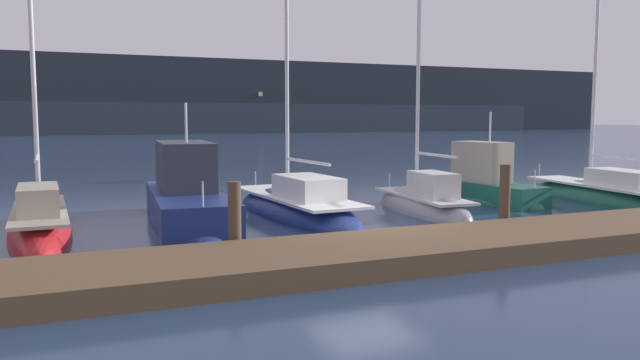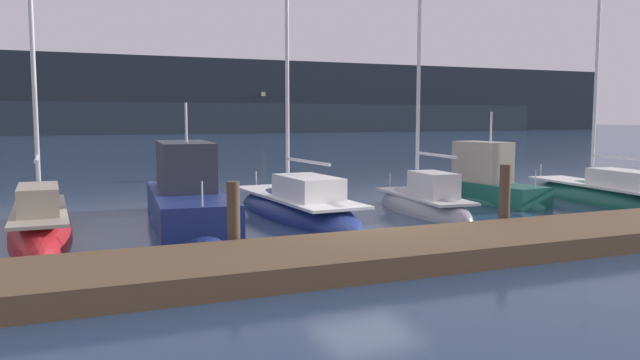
# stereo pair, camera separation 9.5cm
# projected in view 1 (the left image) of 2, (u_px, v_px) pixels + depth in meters

# --- Properties ---
(ground_plane) EXTENTS (400.00, 400.00, 0.00)m
(ground_plane) POSITION_uv_depth(u_px,v_px,m) (367.00, 239.00, 15.51)
(ground_plane) COLOR navy
(dock) EXTENTS (29.92, 2.80, 0.45)m
(dock) POSITION_uv_depth(u_px,v_px,m) (420.00, 249.00, 13.27)
(dock) COLOR brown
(dock) RESTS_ON ground
(mooring_pile_1) EXTENTS (0.28, 0.28, 1.66)m
(mooring_pile_1) POSITION_uv_depth(u_px,v_px,m) (235.00, 220.00, 13.31)
(mooring_pile_1) COLOR #4C3D2D
(mooring_pile_1) RESTS_ON ground
(mooring_pile_2) EXTENTS (0.28, 0.28, 1.81)m
(mooring_pile_2) POSITION_uv_depth(u_px,v_px,m) (505.00, 199.00, 16.12)
(mooring_pile_2) COLOR #4C3D2D
(mooring_pile_2) RESTS_ON ground
(sailboat_berth_2) EXTENTS (1.60, 6.82, 10.49)m
(sailboat_berth_2) POSITION_uv_depth(u_px,v_px,m) (40.00, 230.00, 15.94)
(sailboat_berth_2) COLOR red
(sailboat_berth_2) RESTS_ON ground
(motorboat_berth_3) EXTENTS (2.78, 7.58, 3.94)m
(motorboat_berth_3) POSITION_uv_depth(u_px,v_px,m) (188.00, 206.00, 17.98)
(motorboat_berth_3) COLOR navy
(motorboat_berth_3) RESTS_ON ground
(sailboat_berth_4) EXTENTS (2.60, 7.76, 11.48)m
(sailboat_berth_4) POSITION_uv_depth(u_px,v_px,m) (296.00, 211.00, 19.21)
(sailboat_berth_4) COLOR navy
(sailboat_berth_4) RESTS_ON ground
(sailboat_berth_5) EXTENTS (2.03, 5.64, 8.47)m
(sailboat_berth_5) POSITION_uv_depth(u_px,v_px,m) (423.00, 208.00, 19.83)
(sailboat_berth_5) COLOR gray
(sailboat_berth_5) RESTS_ON ground
(motorboat_berth_6) EXTENTS (2.10, 4.79, 3.74)m
(motorboat_berth_6) POSITION_uv_depth(u_px,v_px,m) (488.00, 191.00, 22.11)
(motorboat_berth_6) COLOR #195647
(motorboat_berth_6) RESTS_ON ground
(sailboat_berth_7) EXTENTS (2.80, 8.12, 10.20)m
(sailboat_berth_7) POSITION_uv_depth(u_px,v_px,m) (603.00, 199.00, 22.14)
(sailboat_berth_7) COLOR #195647
(sailboat_berth_7) RESTS_ON ground
(channel_buoy) EXTENTS (1.05, 1.05, 1.76)m
(channel_buoy) POSITION_uv_depth(u_px,v_px,m) (175.00, 167.00, 29.79)
(channel_buoy) COLOR green
(channel_buoy) RESTS_ON ground
(hillside_backdrop) EXTENTS (240.00, 23.00, 14.44)m
(hillside_backdrop) POSITION_uv_depth(u_px,v_px,m) (106.00, 98.00, 119.26)
(hillside_backdrop) COLOR #232B33
(hillside_backdrop) RESTS_ON ground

